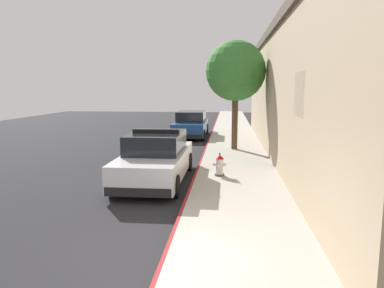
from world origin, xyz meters
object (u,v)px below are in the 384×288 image
object	(u,v)px
street_tree	(236,71)
police_cruiser	(156,158)
parked_car_silver_ahead	(191,125)
fire_hydrant	(220,165)

from	to	relation	value
street_tree	police_cruiser	bearing A→B (deg)	-114.13
police_cruiser	parked_car_silver_ahead	bearing A→B (deg)	89.96
fire_hydrant	police_cruiser	bearing A→B (deg)	-169.07
fire_hydrant	parked_car_silver_ahead	bearing A→B (deg)	100.80
police_cruiser	parked_car_silver_ahead	distance (m)	10.98
fire_hydrant	street_tree	size ratio (longest dim) A/B	0.15
fire_hydrant	street_tree	xyz separation A→B (m)	(0.56, 5.38, 3.24)
police_cruiser	street_tree	xyz separation A→B (m)	(2.59, 5.77, 2.98)
police_cruiser	street_tree	distance (m)	6.99
street_tree	parked_car_silver_ahead	bearing A→B (deg)	116.34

